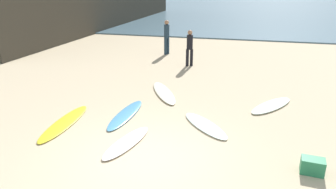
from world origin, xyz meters
name	(u,v)px	position (x,y,z in m)	size (l,w,h in m)	color
ground_plane	(146,160)	(0.00, 0.00, 0.00)	(120.00, 120.00, 0.00)	#C6B28E
ocean_water	(231,9)	(0.00, 35.30, 0.04)	(120.00, 40.00, 0.08)	slate
surfboard_0	(271,105)	(3.03, 4.06, 0.04)	(0.60, 2.06, 0.08)	white
surfboard_1	(205,125)	(1.12, 2.10, 0.04)	(0.57, 1.95, 0.07)	white
surfboard_2	(127,142)	(-0.71, 0.65, 0.04)	(0.52, 1.95, 0.08)	white
surfboard_4	(65,123)	(-2.87, 1.34, 0.03)	(0.56, 2.58, 0.06)	yellow
surfboard_5	(164,93)	(-0.68, 4.42, 0.04)	(0.55, 2.42, 0.09)	#EEE8CB
surfboard_6	(126,114)	(-1.35, 2.29, 0.04)	(0.51, 2.35, 0.07)	#56A0D3
beachgoer_near	(190,46)	(-0.44, 8.36, 0.93)	(0.37, 0.37, 1.68)	black
beachgoer_mid	(167,35)	(-2.03, 10.43, 1.01)	(0.38, 0.38, 1.80)	#1E3342
beach_cooler	(312,166)	(3.66, 0.36, 0.17)	(0.49, 0.32, 0.35)	#287F51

